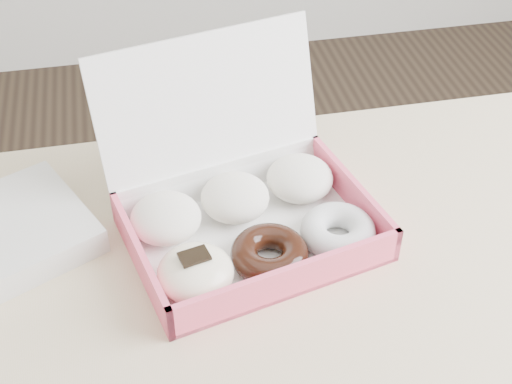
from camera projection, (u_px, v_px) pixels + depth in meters
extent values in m
cube|color=#CEBB87|center=(282.00, 325.00, 0.86)|extent=(1.20, 0.80, 0.04)
cylinder|color=#CEBB87|center=(501.00, 268.00, 1.45)|extent=(0.05, 0.05, 0.71)
cube|color=white|center=(252.00, 238.00, 0.95)|extent=(0.36, 0.29, 0.01)
cube|color=#FF5877|center=(290.00, 282.00, 0.86)|extent=(0.31, 0.08, 0.05)
cube|color=white|center=(219.00, 177.00, 1.01)|extent=(0.31, 0.08, 0.05)
cube|color=#FF5877|center=(140.00, 261.00, 0.88)|extent=(0.06, 0.23, 0.05)
cube|color=#FF5877|center=(352.00, 194.00, 0.98)|extent=(0.06, 0.23, 0.05)
cube|color=white|center=(211.00, 117.00, 0.97)|extent=(0.32, 0.14, 0.22)
ellipsoid|color=white|center=(166.00, 218.00, 0.93)|extent=(0.11, 0.11, 0.05)
ellipsoid|color=white|center=(235.00, 197.00, 0.97)|extent=(0.11, 0.11, 0.05)
ellipsoid|color=white|center=(300.00, 178.00, 1.00)|extent=(0.11, 0.11, 0.05)
ellipsoid|color=#FEF0C9|center=(196.00, 273.00, 0.86)|extent=(0.11, 0.11, 0.05)
cube|color=black|center=(194.00, 256.00, 0.84)|extent=(0.04, 0.03, 0.00)
torus|color=black|center=(269.00, 254.00, 0.90)|extent=(0.12, 0.12, 0.03)
torus|color=white|center=(338.00, 231.00, 0.93)|extent=(0.12, 0.12, 0.03)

